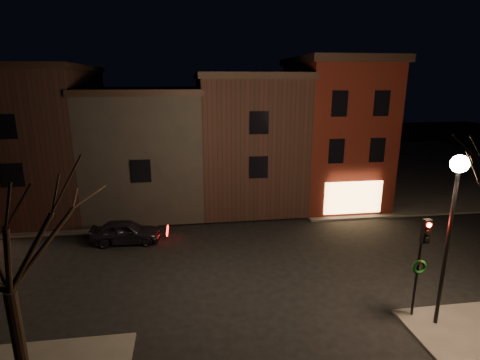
{
  "coord_description": "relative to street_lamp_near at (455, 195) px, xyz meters",
  "views": [
    {
      "loc": [
        -2.9,
        -17.17,
        9.03
      ],
      "look_at": [
        0.18,
        4.44,
        3.2
      ],
      "focal_mm": 28.0,
      "sensor_mm": 36.0,
      "label": 1
    }
  ],
  "objects": [
    {
      "name": "row_building_b",
      "position": [
        -11.95,
        16.5,
        -0.85
      ],
      "size": [
        7.8,
        10.3,
        8.4
      ],
      "color": "black",
      "rests_on": "ground"
    },
    {
      "name": "ground",
      "position": [
        -6.2,
        6.0,
        -5.18
      ],
      "size": [
        120.0,
        120.0,
        0.0
      ],
      "primitive_type": "plane",
      "color": "black",
      "rests_on": "ground"
    },
    {
      "name": "row_building_c",
      "position": [
        -19.2,
        16.5,
        -0.09
      ],
      "size": [
        7.3,
        10.3,
        9.9
      ],
      "color": "black",
      "rests_on": "ground"
    },
    {
      "name": "street_lamp_near",
      "position": [
        0.0,
        0.0,
        0.0
      ],
      "size": [
        0.6,
        0.6,
        6.48
      ],
      "color": "black",
      "rests_on": "sidewalk_near_right"
    },
    {
      "name": "corner_building",
      "position": [
        1.8,
        15.47,
        0.22
      ],
      "size": [
        6.5,
        8.5,
        10.5
      ],
      "color": "#4B140D",
      "rests_on": "ground"
    },
    {
      "name": "sidewalk_far_right",
      "position": [
        13.8,
        26.0,
        -5.12
      ],
      "size": [
        30.0,
        30.0,
        0.12
      ],
      "primitive_type": "cube",
      "color": "#2D2B28",
      "rests_on": "ground"
    },
    {
      "name": "row_building_a",
      "position": [
        -4.7,
        16.5,
        -0.34
      ],
      "size": [
        7.3,
        10.3,
        9.4
      ],
      "color": "black",
      "rests_on": "ground"
    },
    {
      "name": "parked_car_a",
      "position": [
        -12.77,
        9.41,
        -4.51
      ],
      "size": [
        4.0,
        1.75,
        1.34
      ],
      "primitive_type": "imported",
      "rotation": [
        0.0,
        0.0,
        1.53
      ],
      "color": "black",
      "rests_on": "ground"
    },
    {
      "name": "traffic_signal",
      "position": [
        -0.6,
        0.49,
        -2.37
      ],
      "size": [
        0.58,
        0.38,
        4.05
      ],
      "color": "black",
      "rests_on": "sidewalk_near_right"
    },
    {
      "name": "sidewalk_far_left",
      "position": [
        -26.2,
        26.0,
        -5.12
      ],
      "size": [
        30.0,
        30.0,
        0.12
      ],
      "primitive_type": "cube",
      "color": "#2D2B28",
      "rests_on": "ground"
    }
  ]
}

